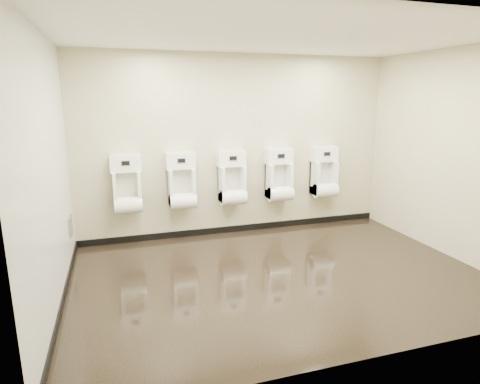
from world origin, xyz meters
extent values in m
cube|color=black|center=(0.00, 0.00, 0.00)|extent=(5.00, 3.50, 0.00)
cube|color=silver|center=(0.00, 0.00, 2.80)|extent=(5.00, 3.50, 0.00)
cube|color=#BCB694|center=(0.00, 1.75, 1.40)|extent=(5.00, 0.02, 2.80)
cube|color=#BCB694|center=(0.00, -1.75, 1.40)|extent=(5.00, 0.02, 2.80)
cube|color=#BCB694|center=(-2.50, 0.00, 1.40)|extent=(0.02, 3.50, 2.80)
cube|color=#BCB694|center=(2.50, 0.00, 1.40)|extent=(0.02, 3.50, 2.80)
cube|color=silver|center=(-2.50, 0.00, 1.40)|extent=(0.01, 3.50, 2.80)
cube|color=black|center=(0.00, 1.74, 0.05)|extent=(5.00, 0.02, 0.10)
cube|color=black|center=(-2.49, 0.00, 0.05)|extent=(0.02, 3.50, 0.10)
cube|color=#9E9EA3|center=(-2.48, 1.20, 0.50)|extent=(0.03, 0.25, 0.25)
cylinder|color=silver|center=(-2.46, 1.20, 0.50)|extent=(0.02, 0.04, 0.04)
cube|color=white|center=(-1.72, 1.61, 0.83)|extent=(0.39, 0.28, 0.55)
cube|color=silver|center=(-1.72, 1.70, 0.87)|extent=(0.29, 0.01, 0.43)
cylinder|color=white|center=(-1.72, 1.54, 0.64)|extent=(0.39, 0.24, 0.24)
cube|color=white|center=(-1.72, 1.65, 1.23)|extent=(0.43, 0.20, 0.24)
cube|color=black|center=(-1.72, 1.54, 1.25)|extent=(0.11, 0.01, 0.06)
cube|color=silver|center=(-1.72, 1.54, 1.25)|extent=(0.13, 0.01, 0.08)
cylinder|color=silver|center=(-1.50, 1.65, 1.23)|extent=(0.01, 0.03, 0.03)
cube|color=white|center=(-0.93, 1.61, 0.83)|extent=(0.39, 0.28, 0.55)
cube|color=silver|center=(-0.93, 1.70, 0.87)|extent=(0.29, 0.01, 0.43)
cylinder|color=white|center=(-0.93, 1.54, 0.64)|extent=(0.39, 0.24, 0.24)
cube|color=white|center=(-0.93, 1.65, 1.23)|extent=(0.43, 0.20, 0.24)
cube|color=black|center=(-0.93, 1.54, 1.25)|extent=(0.11, 0.01, 0.06)
cube|color=silver|center=(-0.93, 1.54, 1.25)|extent=(0.13, 0.01, 0.08)
cylinder|color=silver|center=(-0.71, 1.65, 1.23)|extent=(0.01, 0.03, 0.03)
cube|color=white|center=(-0.14, 1.61, 0.83)|extent=(0.39, 0.28, 0.55)
cube|color=silver|center=(-0.14, 1.70, 0.87)|extent=(0.29, 0.01, 0.43)
cylinder|color=white|center=(-0.14, 1.54, 0.64)|extent=(0.39, 0.24, 0.24)
cube|color=white|center=(-0.14, 1.65, 1.23)|extent=(0.43, 0.20, 0.24)
cube|color=black|center=(-0.14, 1.54, 1.25)|extent=(0.11, 0.01, 0.06)
cube|color=silver|center=(-0.14, 1.54, 1.25)|extent=(0.13, 0.01, 0.08)
cylinder|color=silver|center=(0.08, 1.65, 1.23)|extent=(0.01, 0.03, 0.03)
cube|color=white|center=(0.65, 1.61, 0.83)|extent=(0.39, 0.28, 0.55)
cube|color=silver|center=(0.65, 1.70, 0.87)|extent=(0.29, 0.01, 0.43)
cylinder|color=white|center=(0.65, 1.54, 0.64)|extent=(0.39, 0.24, 0.24)
cube|color=white|center=(0.65, 1.65, 1.23)|extent=(0.43, 0.20, 0.24)
cube|color=black|center=(0.65, 1.54, 1.25)|extent=(0.11, 0.01, 0.06)
cube|color=silver|center=(0.65, 1.54, 1.25)|extent=(0.13, 0.01, 0.08)
cylinder|color=silver|center=(0.87, 1.65, 1.23)|extent=(0.01, 0.03, 0.03)
cube|color=white|center=(1.46, 1.61, 0.83)|extent=(0.39, 0.28, 0.55)
cube|color=silver|center=(1.46, 1.70, 0.87)|extent=(0.29, 0.01, 0.43)
cylinder|color=white|center=(1.46, 1.54, 0.64)|extent=(0.39, 0.24, 0.24)
cube|color=white|center=(1.46, 1.65, 1.23)|extent=(0.43, 0.20, 0.24)
cube|color=black|center=(1.46, 1.54, 1.25)|extent=(0.11, 0.01, 0.06)
cube|color=silver|center=(1.46, 1.54, 1.25)|extent=(0.13, 0.01, 0.08)
cylinder|color=silver|center=(1.68, 1.65, 1.23)|extent=(0.01, 0.03, 0.03)
camera|label=1|loc=(-1.84, -4.26, 2.16)|focal=30.00mm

